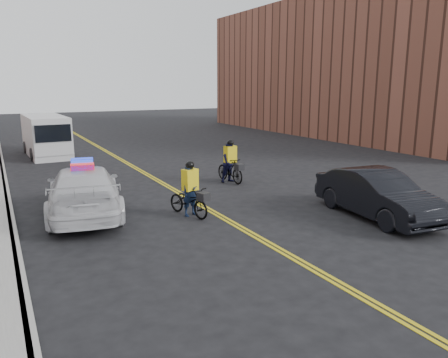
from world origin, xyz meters
name	(u,v)px	position (x,y,z in m)	size (l,w,h in m)	color
ground	(241,228)	(0.00, 0.00, 0.00)	(120.00, 120.00, 0.00)	black
center_line_left	(151,178)	(-0.08, 8.00, 0.01)	(0.10, 60.00, 0.01)	gold
center_line_right	(155,178)	(0.08, 8.00, 0.01)	(0.10, 60.00, 0.01)	gold
curb	(7,191)	(-6.00, 8.00, 0.07)	(0.20, 60.00, 0.15)	gray
building_across	(359,68)	(22.00, 18.00, 5.50)	(12.00, 30.00, 11.00)	brown
police_cruiser	(84,190)	(-3.81, 3.59, 0.81)	(3.13, 5.82, 1.76)	silver
dark_sedan	(377,194)	(4.38, -1.06, 0.76)	(1.61, 4.61, 1.52)	black
cargo_van	(46,136)	(-3.49, 17.02, 1.16)	(2.36, 5.72, 2.36)	silver
cyclist_near	(191,197)	(-0.80, 1.88, 0.62)	(1.14, 1.93, 1.79)	black
cyclist_far	(230,166)	(2.70, 5.60, 0.73)	(0.89, 1.88, 1.86)	black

